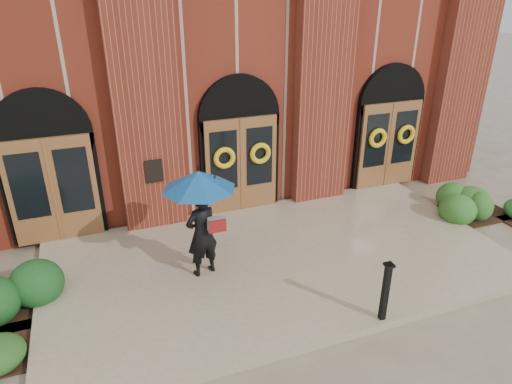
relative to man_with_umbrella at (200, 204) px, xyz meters
name	(u,v)px	position (x,y,z in m)	size (l,w,h in m)	color
ground	(282,267)	(1.71, -0.18, -1.76)	(90.00, 90.00, 0.00)	gray
landing	(279,260)	(1.71, -0.03, -1.68)	(10.00, 5.30, 0.15)	tan
church_building	(185,50)	(1.71, 8.60, 1.74)	(16.20, 12.53, 7.00)	maroon
man_with_umbrella	(200,204)	(0.00, 0.00, 0.00)	(1.77, 1.77, 2.30)	black
metal_post	(385,291)	(2.65, -2.53, -0.99)	(0.17, 0.17, 1.17)	black
hedge_wall_right	(456,205)	(6.91, 0.32, -1.39)	(2.87, 1.15, 0.74)	#2B5D20
hedge_front_left	(5,339)	(-3.66, -0.82, -1.52)	(1.35, 1.15, 0.48)	#214C1A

